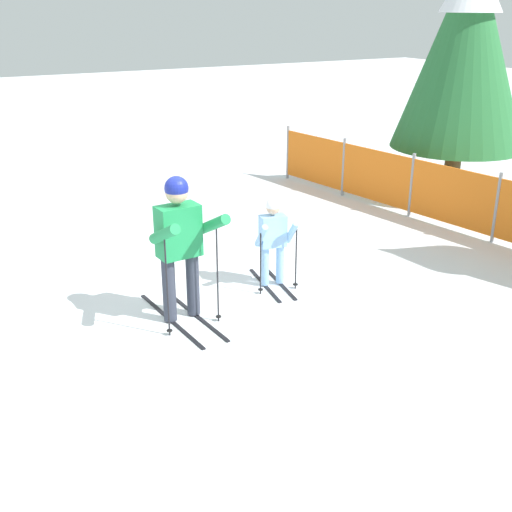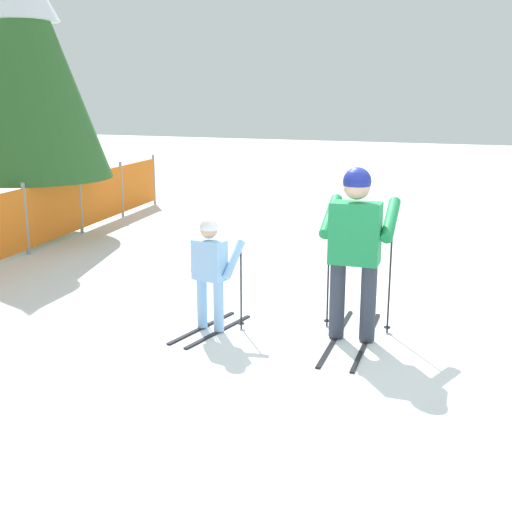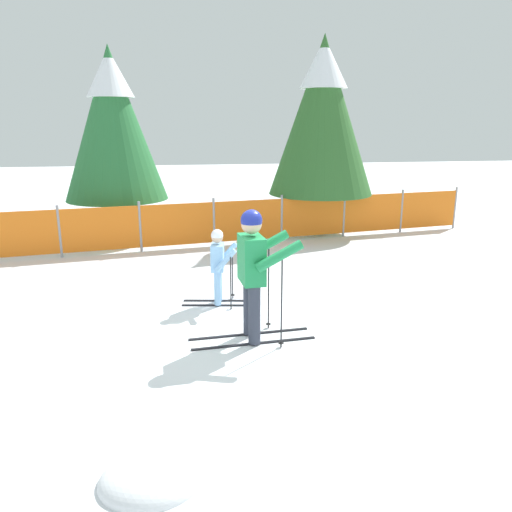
% 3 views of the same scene
% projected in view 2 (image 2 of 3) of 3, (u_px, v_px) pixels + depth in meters
% --- Properties ---
extents(ground_plane, '(60.00, 60.00, 0.00)m').
position_uv_depth(ground_plane, '(338.00, 343.00, 6.58)').
color(ground_plane, white).
extents(skier_adult, '(1.71, 0.79, 1.79)m').
position_uv_depth(skier_adult, '(355.00, 238.00, 6.46)').
color(skier_adult, black).
rests_on(skier_adult, ground_plane).
extents(skier_child, '(1.20, 0.58, 1.24)m').
position_uv_depth(skier_child, '(210.00, 265.00, 6.79)').
color(skier_child, black).
rests_on(skier_child, ground_plane).
extents(conifer_far, '(2.69, 2.69, 5.00)m').
position_uv_depth(conifer_far, '(26.00, 59.00, 10.92)').
color(conifer_far, '#4C3823').
rests_on(conifer_far, ground_plane).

